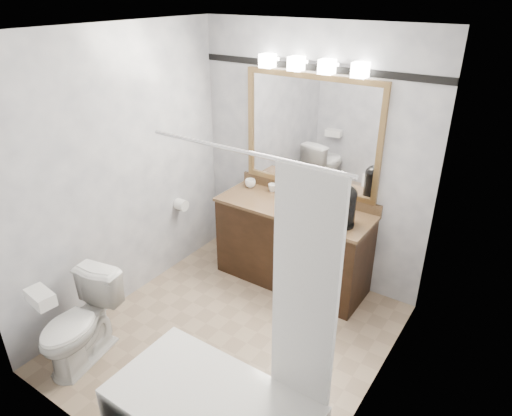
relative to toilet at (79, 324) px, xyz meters
The scene contains 13 objects.
room 1.51m from the toilet, 46.37° to the left, with size 2.42×2.62×2.52m.
vanity 2.08m from the toilet, 66.15° to the left, with size 1.53×0.58×0.97m.
mirror 2.59m from the toilet, 68.80° to the left, with size 1.40×0.04×1.10m.
vanity_light_bar 2.88m from the toilet, 68.30° to the left, with size 1.02×0.14×0.12m.
accent_stripe 2.91m from the toilet, 68.90° to the left, with size 2.40×0.01×0.06m, color black.
tp_roll 1.61m from the toilet, 101.02° to the left, with size 0.12×0.12×0.11m, color white.
toilet is the anchor object (origin of this frame).
tissue_box 0.47m from the toilet, 90.00° to the right, with size 0.23×0.13×0.10m, color white.
coffee_maker 2.41m from the toilet, 53.29° to the left, with size 0.18×0.23×0.35m.
cup_left 2.13m from the toilet, 83.63° to the left, with size 0.11×0.11×0.09m, color white.
cup_right 2.20m from the toilet, 77.08° to the left, with size 0.09×0.09×0.08m, color white.
soap_bottle_a 2.29m from the toilet, 72.03° to the left, with size 0.05×0.05×0.11m, color white.
soap_bar 2.25m from the toilet, 66.89° to the left, with size 0.07×0.04×0.02m, color beige.
Camera 1 is at (1.89, -2.43, 2.76)m, focal length 32.00 mm.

